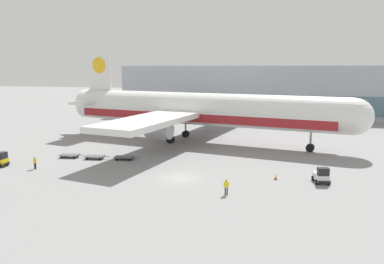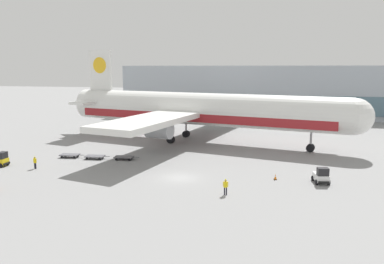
{
  "view_description": "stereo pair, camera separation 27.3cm",
  "coord_description": "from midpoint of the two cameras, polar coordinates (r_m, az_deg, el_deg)",
  "views": [
    {
      "loc": [
        10.75,
        -43.45,
        13.44
      ],
      "look_at": [
        -0.61,
        10.29,
        4.0
      ],
      "focal_mm": 35.0,
      "sensor_mm": 36.0,
      "label": 1
    },
    {
      "loc": [
        11.02,
        -43.39,
        13.44
      ],
      "look_at": [
        -0.61,
        10.29,
        4.0
      ],
      "focal_mm": 35.0,
      "sensor_mm": 36.0,
      "label": 2
    }
  ],
  "objects": [
    {
      "name": "ground_crew_far",
      "position": [
        40.47,
        5.05,
        -8.13
      ],
      "size": [
        0.57,
        0.26,
        1.76
      ],
      "rotation": [
        0.0,
        0.0,
        3.26
      ],
      "color": "black",
      "rests_on": "ground_plane"
    },
    {
      "name": "terminal_building",
      "position": [
        109.62,
        13.71,
        6.1
      ],
      "size": [
        90.0,
        18.2,
        14.0
      ],
      "color": "#9EA8B2",
      "rests_on": "ground_plane"
    },
    {
      "name": "traffic_cone_near",
      "position": [
        46.98,
        12.48,
        -6.65
      ],
      "size": [
        0.4,
        0.4,
        0.74
      ],
      "color": "black",
      "rests_on": "ground_plane"
    },
    {
      "name": "baggage_tug_mid",
      "position": [
        46.88,
        18.99,
        -6.34
      ],
      "size": [
        1.99,
        2.65,
        2.0
      ],
      "rotation": [
        0.0,
        0.0,
        -1.4
      ],
      "color": "silver",
      "rests_on": "ground_plane"
    },
    {
      "name": "ground_plane",
      "position": [
        46.74,
        -2.06,
        -6.97
      ],
      "size": [
        400.0,
        400.0,
        0.0
      ],
      "primitive_type": "plane",
      "color": "gray"
    },
    {
      "name": "baggage_dolly_second",
      "position": [
        57.81,
        -14.73,
        -3.62
      ],
      "size": [
        3.76,
        1.75,
        0.48
      ],
      "rotation": [
        0.0,
        0.0,
        0.09
      ],
      "color": "#56565B",
      "rests_on": "ground_plane"
    },
    {
      "name": "airplane_main",
      "position": [
        68.28,
        0.29,
        3.36
      ],
      "size": [
        57.3,
        48.59,
        17.0
      ],
      "rotation": [
        0.0,
        0.0,
        -0.22
      ],
      "color": "white",
      "rests_on": "ground_plane"
    },
    {
      "name": "baggage_dolly_lead",
      "position": [
        59.81,
        -18.27,
        -3.35
      ],
      "size": [
        3.76,
        1.75,
        0.48
      ],
      "rotation": [
        0.0,
        0.0,
        0.09
      ],
      "color": "#56565B",
      "rests_on": "ground_plane"
    },
    {
      "name": "baggage_dolly_third",
      "position": [
        56.39,
        -10.44,
        -3.79
      ],
      "size": [
        3.76,
        1.75,
        0.48
      ],
      "rotation": [
        0.0,
        0.0,
        0.09
      ],
      "color": "#56565B",
      "rests_on": "ground_plane"
    },
    {
      "name": "ground_crew_near",
      "position": [
        54.67,
        -22.96,
        -4.19
      ],
      "size": [
        0.56,
        0.3,
        1.71
      ],
      "rotation": [
        0.0,
        0.0,
        6.04
      ],
      "color": "black",
      "rests_on": "ground_plane"
    }
  ]
}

